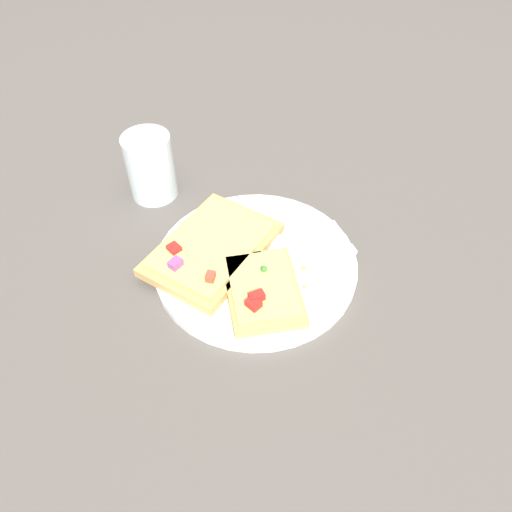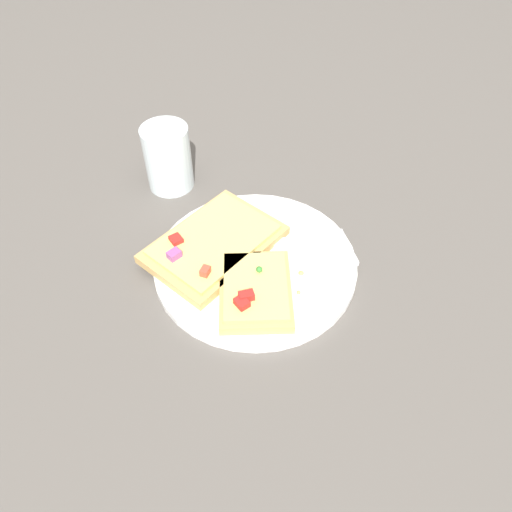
% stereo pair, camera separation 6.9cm
% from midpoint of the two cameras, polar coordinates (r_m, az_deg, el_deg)
% --- Properties ---
extents(ground_plane, '(4.00, 4.00, 0.00)m').
position_cam_midpoint_polar(ground_plane, '(0.71, 2.79, -1.35)').
color(ground_plane, '#56514C').
extents(plate, '(0.28, 0.28, 0.01)m').
position_cam_midpoint_polar(plate, '(0.70, 2.81, -1.03)').
color(plate, white).
rests_on(plate, ground).
extents(fork, '(0.06, 0.21, 0.01)m').
position_cam_midpoint_polar(fork, '(0.72, 3.89, 1.19)').
color(fork, silver).
rests_on(fork, plate).
extents(knife, '(0.06, 0.19, 0.01)m').
position_cam_midpoint_polar(knife, '(0.69, 8.10, -1.80)').
color(knife, silver).
rests_on(knife, plate).
extents(pizza_slice_main, '(0.22, 0.22, 0.03)m').
position_cam_midpoint_polar(pizza_slice_main, '(0.71, -2.01, 1.30)').
color(pizza_slice_main, tan).
rests_on(pizza_slice_main, plate).
extents(pizza_slice_corner, '(0.13, 0.10, 0.03)m').
position_cam_midpoint_polar(pizza_slice_corner, '(0.65, 2.71, -4.06)').
color(pizza_slice_corner, tan).
rests_on(pizza_slice_corner, plate).
extents(crumb_scatter, '(0.04, 0.11, 0.01)m').
position_cam_midpoint_polar(crumb_scatter, '(0.67, 4.04, -3.31)').
color(crumb_scatter, tan).
rests_on(crumb_scatter, plate).
extents(drinking_glass, '(0.07, 0.07, 0.11)m').
position_cam_midpoint_polar(drinking_glass, '(0.81, -7.56, 10.96)').
color(drinking_glass, silver).
rests_on(drinking_glass, ground).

